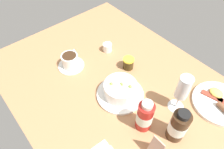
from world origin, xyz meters
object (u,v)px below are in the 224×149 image
object	(u,v)px
creamer_jug	(108,47)
porridge_bowl	(120,90)
coffee_cup	(70,61)
menu_card	(157,148)
sauce_bottle_red	(145,116)
breakfast_plate	(219,102)
jam_jar	(128,63)
sauce_bottle_brown	(178,126)
wine_glass	(183,89)

from	to	relation	value
creamer_jug	porridge_bowl	bearing A→B (deg)	-28.65
coffee_cup	porridge_bowl	bearing A→B (deg)	12.99
porridge_bowl	creamer_jug	xyz separation A→B (cm)	(-25.71, 14.05, -1.29)
porridge_bowl	menu_card	xyz separation A→B (cm)	(26.85, -7.52, 1.91)
porridge_bowl	creamer_jug	bearing A→B (deg)	151.35
coffee_cup	sauce_bottle_red	bearing A→B (deg)	4.80
breakfast_plate	menu_card	world-z (taller)	menu_card
jam_jar	menu_card	xyz separation A→B (cm)	(36.63, -21.37, 2.50)
coffee_cup	menu_card	bearing A→B (deg)	-0.95
sauce_bottle_red	porridge_bowl	bearing A→B (deg)	170.23
sauce_bottle_brown	breakfast_plate	distance (cm)	26.57
porridge_bowl	wine_glass	size ratio (longest dim) A/B	1.11
jam_jar	sauce_bottle_red	bearing A→B (deg)	-32.47
jam_jar	menu_card	size ratio (longest dim) A/B	0.53
creamer_jug	jam_jar	xyz separation A→B (cm)	(15.92, -0.20, 0.70)
breakfast_plate	wine_glass	bearing A→B (deg)	-125.30
breakfast_plate	jam_jar	bearing A→B (deg)	-159.26
coffee_cup	wine_glass	xyz separation A→B (cm)	(47.91, 20.49, 8.67)
sauce_bottle_brown	breakfast_plate	bearing A→B (deg)	83.08
porridge_bowl	sauce_bottle_red	world-z (taller)	sauce_bottle_red
coffee_cup	creamer_jug	bearing A→B (deg)	81.94
porridge_bowl	sauce_bottle_red	distance (cm)	17.02
jam_jar	sauce_bottle_brown	size ratio (longest dim) A/B	0.37
coffee_cup	creamer_jug	world-z (taller)	coffee_cup
wine_glass	porridge_bowl	bearing A→B (deg)	-144.24
coffee_cup	creamer_jug	xyz separation A→B (cm)	(2.93, 20.66, -0.98)
coffee_cup	creamer_jug	distance (cm)	20.89
creamer_jug	breakfast_plate	bearing A→B (deg)	14.93
porridge_bowl	wine_glass	bearing A→B (deg)	35.76
creamer_jug	breakfast_plate	xyz separation A→B (cm)	(55.60, 14.83, -1.32)
breakfast_plate	menu_card	xyz separation A→B (cm)	(-3.05, -36.40, 4.52)
wine_glass	sauce_bottle_red	bearing A→B (deg)	-99.69
porridge_bowl	wine_glass	world-z (taller)	wine_glass
coffee_cup	sauce_bottle_red	xyz separation A→B (cm)	(45.06, 3.78, 3.80)
sauce_bottle_brown	wine_glass	bearing A→B (deg)	125.26
sauce_bottle_brown	sauce_bottle_red	world-z (taller)	sauce_bottle_brown
creamer_jug	wine_glass	size ratio (longest dim) A/B	0.30
creamer_jug	sauce_bottle_brown	bearing A→B (deg)	-11.62
coffee_cup	sauce_bottle_red	size ratio (longest dim) A/B	0.81
wine_glass	sauce_bottle_brown	distance (cm)	13.82
menu_card	porridge_bowl	bearing A→B (deg)	164.34
coffee_cup	jam_jar	distance (cm)	27.82
porridge_bowl	breakfast_plate	xyz separation A→B (cm)	(29.89, 28.88, -2.61)
coffee_cup	wine_glass	bearing A→B (deg)	23.15
coffee_cup	wine_glass	world-z (taller)	wine_glass
porridge_bowl	coffee_cup	world-z (taller)	porridge_bowl
coffee_cup	jam_jar	size ratio (longest dim) A/B	2.14
creamer_jug	menu_card	xyz separation A→B (cm)	(52.56, -21.57, 3.20)
breakfast_plate	coffee_cup	bearing A→B (deg)	-148.77
coffee_cup	breakfast_plate	bearing A→B (deg)	31.23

